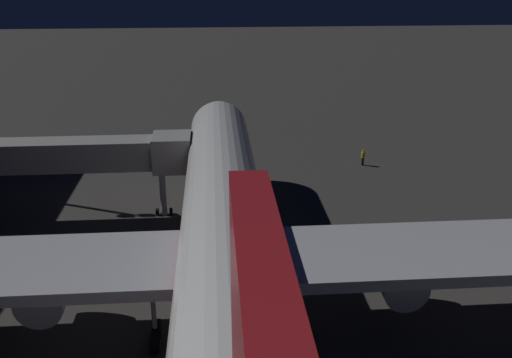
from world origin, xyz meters
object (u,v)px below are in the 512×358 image
jet_bridge (62,155)px  traffic_cone_nose_port (241,173)px  traffic_cone_nose_starboard (199,174)px  ground_crew_near_nose_gear (363,157)px  airliner_at_gate (226,262)px

jet_bridge → traffic_cone_nose_port: jet_bridge is taller
traffic_cone_nose_starboard → jet_bridge: bearing=39.2°
ground_crew_near_nose_gear → traffic_cone_nose_port: bearing=9.1°
jet_bridge → traffic_cone_nose_port: bearing=-149.7°
ground_crew_near_nose_gear → airliner_at_gate: bearing=62.3°
airliner_at_gate → traffic_cone_nose_port: bearing=-94.5°
traffic_cone_nose_port → traffic_cone_nose_starboard: (4.40, 0.00, 0.00)m
airliner_at_gate → ground_crew_near_nose_gear: 34.14m
traffic_cone_nose_starboard → airliner_at_gate: bearing=94.5°
jet_bridge → traffic_cone_nose_starboard: jet_bridge is taller
ground_crew_near_nose_gear → traffic_cone_nose_starboard: ground_crew_near_nose_gear is taller
airliner_at_gate → ground_crew_near_nose_gear: airliner_at_gate is taller
airliner_at_gate → traffic_cone_nose_starboard: 28.37m
jet_bridge → traffic_cone_nose_port: (-15.52, -9.08, -5.50)m
airliner_at_gate → traffic_cone_nose_starboard: (2.20, -27.77, -5.39)m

